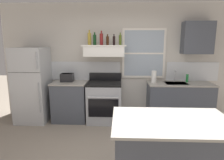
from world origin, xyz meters
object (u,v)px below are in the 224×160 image
bottle_balsamic_dark (114,40)px  refrigerator (32,85)px  bottle_champagne_gold_foil (89,39)px  bottle_brown_stout (108,40)px  dish_soap_bottle (187,78)px  stove_range (105,102)px  bottle_dark_green_wine (95,40)px  bottle_olive_oil_square (120,40)px  paper_towel_roll (154,77)px  kitchen_island (170,155)px  bottle_red_label_wine (101,39)px  toaster (67,77)px

bottle_balsamic_dark → refrigerator: bearing=-177.4°
bottle_champagne_gold_foil → bottle_brown_stout: 0.43m
refrigerator → dish_soap_bottle: bearing=2.6°
stove_range → bottle_balsamic_dark: bearing=16.4°
bottle_dark_green_wine → bottle_olive_oil_square: (0.56, 0.03, -0.00)m
bottle_balsamic_dark → paper_towel_roll: 1.20m
bottle_brown_stout → kitchen_island: (0.90, -2.16, -1.39)m
dish_soap_bottle → kitchen_island: dish_soap_bottle is taller
bottle_dark_green_wine → bottle_balsamic_dark: (0.42, -0.00, -0.02)m
refrigerator → bottle_dark_green_wine: bottle_dark_green_wine is taller
bottle_red_label_wine → bottle_brown_stout: bottle_red_label_wine is taller
toaster → bottle_champagne_gold_foil: 1.02m
bottle_dark_green_wine → paper_towel_roll: size_ratio=1.02×
bottle_champagne_gold_foil → dish_soap_bottle: 2.39m
bottle_olive_oil_square → dish_soap_bottle: size_ratio=1.49×
bottle_champagne_gold_foil → kitchen_island: bearing=-59.9°
toaster → bottle_red_label_wine: (0.81, -0.04, 0.87)m
bottle_brown_stout → bottle_olive_oil_square: bottle_olive_oil_square is taller
refrigerator → stove_range: (1.65, 0.02, -0.38)m
bottle_champagne_gold_foil → bottle_dark_green_wine: size_ratio=1.19×
bottle_champagne_gold_foil → bottle_olive_oil_square: bottle_champagne_gold_foil is taller
refrigerator → bottle_balsamic_dark: (1.86, 0.09, 1.00)m
toaster → bottle_champagne_gold_foil: bottle_champagne_gold_foil is taller
kitchen_island → toaster: bearing=129.9°
refrigerator → bottle_brown_stout: size_ratio=7.27×
paper_towel_roll → bottle_balsamic_dark: bearing=178.4°
refrigerator → paper_towel_roll: size_ratio=6.27×
refrigerator → paper_towel_roll: bearing=1.3°
bottle_red_label_wine → bottle_brown_stout: size_ratio=1.32×
bottle_olive_oil_square → paper_towel_roll: bearing=-3.9°
stove_range → bottle_dark_green_wine: 1.41m
bottle_olive_oil_square → toaster: bearing=-179.7°
bottle_olive_oil_square → dish_soap_bottle: 1.76m
kitchen_island → bottle_brown_stout: bearing=112.5°
stove_range → bottle_red_label_wine: bottle_red_label_wine is taller
bottle_champagne_gold_foil → dish_soap_bottle: (2.22, -0.01, -0.88)m
paper_towel_roll → kitchen_island: size_ratio=0.19×
refrigerator → toaster: refrigerator is taller
bottle_red_label_wine → dish_soap_bottle: (1.94, 0.09, -0.87)m
refrigerator → bottle_champagne_gold_foil: size_ratio=5.15×
bottle_balsamic_dark → paper_towel_roll: bottle_balsamic_dark is taller
toaster → paper_towel_roll: size_ratio=1.10×
stove_range → bottle_champagne_gold_foil: (-0.34, 0.14, 1.42)m
bottle_balsamic_dark → bottle_champagne_gold_foil: bearing=171.7°
refrigerator → bottle_dark_green_wine: size_ratio=6.13×
bottle_red_label_wine → bottle_balsamic_dark: bottle_red_label_wine is taller
refrigerator → dish_soap_bottle: (3.53, 0.16, 0.15)m
stove_range → bottle_brown_stout: 1.38m
bottle_olive_oil_square → bottle_brown_stout: bearing=-170.5°
dish_soap_bottle → bottle_champagne_gold_foil: bearing=179.9°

